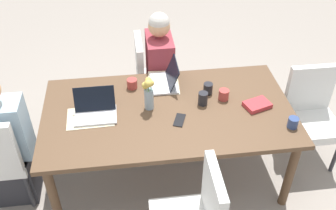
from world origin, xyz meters
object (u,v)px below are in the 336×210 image
Objects in this scene: coffee_mug_near_left at (132,84)px; coffee_mug_near_right at (224,95)px; chair_head_left_right_near at (311,112)px; flower_vase at (149,92)px; coffee_mug_far_left at (293,123)px; phone_black at (179,120)px; dining_table at (168,117)px; laptop_near_left_mid at (166,80)px; person_near_left_mid at (160,76)px; laptop_head_right_left_near at (95,111)px; coffee_mug_centre_right at (203,98)px; book_red_cover at (257,105)px; chair_near_left_mid at (152,76)px; coffee_mug_centre_left at (208,89)px; person_head_right_left_near at (6,146)px.

coffee_mug_near_right is at bearing 161.03° from coffee_mug_near_left.
flower_vase is (1.43, 0.05, 0.38)m from chair_head_left_right_near.
phone_black is at bearing -12.09° from coffee_mug_far_left.
flower_vase reaches higher than dining_table.
laptop_near_left_mid is 1.09m from coffee_mug_far_left.
laptop_head_right_left_near is at bearing 52.55° from person_near_left_mid.
coffee_mug_near_right reaches higher than phone_black.
coffee_mug_far_left is 0.85m from phone_black.
chair_head_left_right_near is 1.31m from laptop_near_left_mid.
coffee_mug_centre_right is (-0.43, 0.00, -0.10)m from flower_vase.
coffee_mug_near_left is 1.06× the size of coffee_mug_far_left.
book_red_cover is (0.19, -0.27, -0.02)m from coffee_mug_far_left.
dining_table is at bearing 88.61° from person_near_left_mid.
chair_near_left_mid is 0.88m from flower_vase.
coffee_mug_centre_right is (-0.29, -0.04, 0.12)m from dining_table.
dining_table is 22.60× the size of coffee_mug_near_right.
coffee_mug_centre_right is (0.18, 0.04, 0.01)m from coffee_mug_near_right.
coffee_mug_centre_right is 0.71m from coffee_mug_far_left.
flower_vase is 3.43× the size of coffee_mug_far_left.
coffee_mug_near_left is (1.55, -0.24, 0.27)m from chair_head_left_right_near.
coffee_mug_centre_right is (-0.55, 0.29, 0.01)m from coffee_mug_near_left.
coffee_mug_near_right is at bearing -46.42° from book_red_cover.
person_near_left_mid is (-0.02, -0.77, -0.13)m from dining_table.
coffee_mug_near_left is at bearing -18.97° from coffee_mug_near_right.
phone_black is at bearing 166.90° from laptop_head_right_left_near.
dining_table is 0.44m from coffee_mug_near_left.
laptop_head_right_left_near is (0.58, 0.76, 0.25)m from person_near_left_mid.
coffee_mug_far_left is at bearing 98.21° from phone_black.
chair_head_left_right_near is (-1.26, 0.68, -0.03)m from person_near_left_mid.
coffee_mug_centre_right is at bearing 149.99° from phone_black.
laptop_near_left_mid is (-0.01, 0.42, 0.25)m from person_near_left_mid.
dining_table is 0.96m from coffee_mug_far_left.
coffee_mug_near_left is at bearing -51.85° from dining_table.
laptop_near_left_mid is 0.79m from book_red_cover.
coffee_mug_centre_right reaches higher than coffee_mug_far_left.
chair_near_left_mid is 1.52m from coffee_mug_far_left.
dining_table is at bearing -132.26° from phone_black.
coffee_mug_far_left reaches higher than book_red_cover.
person_near_left_mid is 11.01× the size of coffee_mug_centre_right.
chair_head_left_right_near reaches higher than coffee_mug_centre_left.
chair_near_left_mid is 0.82m from coffee_mug_centre_left.
coffee_mug_centre_right is 0.54× the size of book_red_cover.
chair_head_left_right_near is 0.97m from coffee_mug_centre_left.
dining_table is 1.29m from person_head_right_left_near.
chair_near_left_mid is at bearing -86.15° from dining_table.
laptop_head_right_left_near is (0.57, -0.01, 0.11)m from dining_table.
person_near_left_mid reaches higher than dining_table.
laptop_head_right_left_near is 1.50m from coffee_mug_far_left.
laptop_head_right_left_near is 0.85m from coffee_mug_centre_right.
coffee_mug_near_left reaches higher than phone_black.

